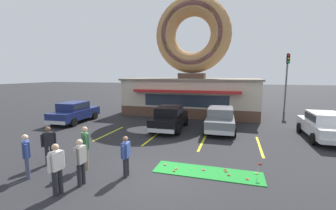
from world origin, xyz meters
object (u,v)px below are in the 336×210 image
Objects in this scene: pedestrian_leather_jacket_man at (49,143)px; car_white at (324,125)px; pedestrian_beanie_man at (80,160)px; car_grey at (220,118)px; pedestrian_blue_sweater_man at (85,145)px; car_navy at (74,111)px; pedestrian_clipboard_woman at (126,155)px; golf_ball at (192,169)px; pedestrian_crossing_woman at (57,167)px; car_black at (170,117)px; pedestrian_hooded_kid at (26,154)px; traffic_light_pole at (287,75)px; putting_flag_pin at (259,167)px; trash_bin at (131,110)px.

car_white is at bearing 30.96° from pedestrian_leather_jacket_man.
car_grey is at bearing 65.54° from pedestrian_beanie_man.
car_grey is 2.66× the size of pedestrian_blue_sweater_man.
pedestrian_clipboard_woman is at bearing -41.83° from car_navy.
golf_ball is at bearing 28.72° from pedestrian_clipboard_woman.
pedestrian_clipboard_woman is at bearing 49.58° from pedestrian_crossing_woman.
pedestrian_beanie_man reaches higher than car_black.
pedestrian_hooded_kid reaches higher than pedestrian_leather_jacket_man.
pedestrian_crossing_woman is 0.29× the size of traffic_light_pole.
pedestrian_hooded_kid is at bearing -161.39° from pedestrian_clipboard_woman.
pedestrian_hooded_kid is 1.30m from pedestrian_leather_jacket_man.
golf_ball is at bearing -179.42° from putting_flag_pin.
car_white is 10.28m from traffic_light_pole.
car_grey is at bearing 9.31° from car_black.
pedestrian_beanie_man is (-0.72, -8.41, 0.03)m from car_black.
pedestrian_beanie_man is 1.67× the size of trash_bin.
car_navy is at bearing 131.53° from pedestrian_blue_sweater_man.
trash_bin is at bearing 98.89° from pedestrian_leather_jacket_man.
trash_bin is (2.86, 4.11, -0.37)m from car_navy.
pedestrian_hooded_kid reaches higher than putting_flag_pin.
pedestrian_leather_jacket_man reaches higher than pedestrian_clipboard_woman.
pedestrian_beanie_man reaches higher than car_navy.
traffic_light_pole is at bearing 54.78° from pedestrian_leather_jacket_man.
traffic_light_pole is at bearing 48.16° from car_black.
car_white is 13.01m from pedestrian_blue_sweater_man.
pedestrian_leather_jacket_man is at bearing -125.22° from traffic_light_pole.
pedestrian_hooded_kid is at bearing -79.41° from pedestrian_leather_jacket_man.
traffic_light_pole is at bearing 62.19° from pedestrian_beanie_man.
pedestrian_hooded_kid is 0.28× the size of traffic_light_pole.
car_black is 0.79× the size of traffic_light_pole.
car_white is 13.20m from pedestrian_beanie_man.
pedestrian_crossing_woman is at bearing -53.50° from car_navy.
pedestrian_beanie_man is at bearing -71.28° from trash_bin.
putting_flag_pin is 7.55m from car_white.
pedestrian_crossing_woman reaches higher than trash_bin.
car_white is 2.78× the size of pedestrian_hooded_kid.
car_black is 7.91m from pedestrian_leather_jacket_man.
pedestrian_crossing_woman reaches higher than pedestrian_hooded_kid.
car_grey reaches higher than pedestrian_clipboard_woman.
golf_ball is 0.01× the size of car_grey.
putting_flag_pin is 0.12× the size of car_grey.
golf_ball is 6.20m from pedestrian_hooded_kid.
car_navy is 1.00× the size of car_grey.
pedestrian_blue_sweater_man is at bearing -121.19° from traffic_light_pole.
car_black is at bearing 93.51° from pedestrian_clipboard_woman.
car_black is at bearing -131.84° from traffic_light_pole.
pedestrian_clipboard_woman is at bearing -151.28° from golf_ball.
pedestrian_blue_sweater_man reaches higher than car_white.
golf_ball is 17.83m from traffic_light_pole.
car_navy is at bearing 119.67° from pedestrian_hooded_kid.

